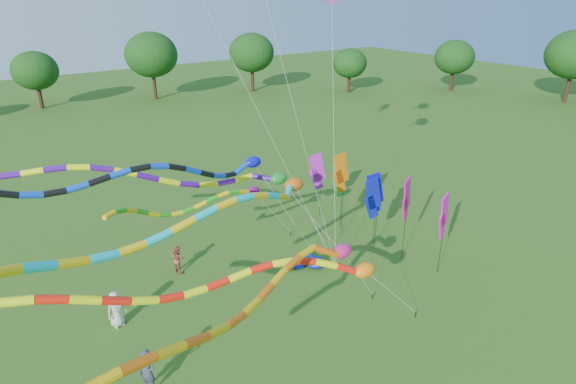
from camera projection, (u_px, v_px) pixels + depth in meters
ground at (352, 327)px, 21.58m from camera, size 160.00×160.00×0.00m
tree_ring at (274, 191)px, 21.61m from camera, size 118.77×113.42×9.68m
tube_kite_red at (256, 279)px, 17.91m from camera, size 15.18×2.96×6.35m
tube_kite_orange at (263, 294)px, 15.37m from camera, size 15.48×5.36×7.15m
tube_kite_purple at (178, 177)px, 22.65m from camera, size 15.82×5.21×7.70m
tube_kite_blue at (181, 172)px, 19.74m from camera, size 14.32×1.93×8.51m
tube_kite_cyan at (225, 209)px, 17.90m from camera, size 15.72×6.35×8.66m
tube_kite_green at (208, 200)px, 23.39m from camera, size 11.21×3.03×6.28m
banner_pole_green at (339, 179)px, 29.32m from camera, size 1.16×0.12×4.56m
banner_pole_violet at (317, 172)px, 30.76m from camera, size 1.11×0.50×4.44m
banner_pole_blue_b at (375, 194)px, 27.02m from camera, size 1.10×0.51×4.64m
banner_pole_blue_a at (373, 199)px, 26.76m from camera, size 1.15×0.36×4.47m
banner_pole_magenta_b at (444, 216)px, 24.20m from camera, size 1.13×0.42×4.69m
banner_pole_orange at (341, 173)px, 27.98m from camera, size 1.16×0.22×5.34m
banner_pole_magenta_a at (406, 199)px, 25.44m from camera, size 1.10×0.52×4.97m
blue_nylon_heap at (306, 263)px, 26.17m from camera, size 1.17×1.46×0.48m
person_a at (116, 309)px, 21.38m from camera, size 0.93×0.68×1.75m
person_b at (147, 371)px, 17.83m from camera, size 0.74×0.80×1.84m
person_c at (178, 259)px, 25.52m from camera, size 0.75×0.87×1.53m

